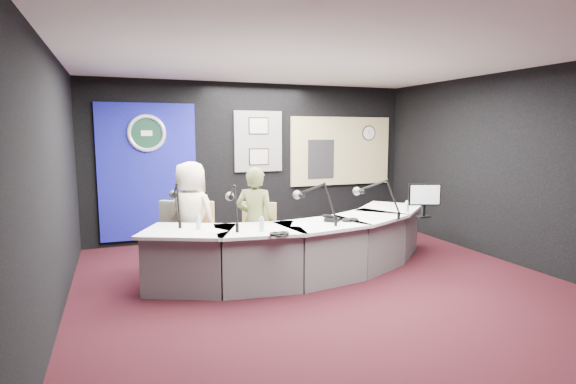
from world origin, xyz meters
name	(u,v)px	position (x,y,z in m)	size (l,w,h in m)	color
ground	(325,285)	(0.00, 0.00, 0.00)	(6.00, 6.00, 0.00)	black
ceiling	(328,57)	(0.00, 0.00, 2.80)	(6.00, 6.00, 0.02)	silver
wall_back	(255,161)	(0.00, 3.00, 1.40)	(6.00, 0.02, 2.80)	black
wall_front	(545,219)	(0.00, -3.00, 1.40)	(6.00, 0.02, 2.80)	black
wall_left	(51,185)	(-3.00, 0.00, 1.40)	(0.02, 6.00, 2.80)	black
wall_right	(512,168)	(3.00, 0.00, 1.40)	(0.02, 6.00, 2.80)	black
broadcast_desk	(305,247)	(-0.05, 0.55, 0.38)	(4.50, 1.90, 0.75)	silver
backdrop_panel	(148,172)	(-1.90, 2.97, 1.25)	(1.60, 0.05, 2.30)	navy
agency_seal	(147,133)	(-1.90, 2.93, 1.90)	(0.63, 0.63, 0.07)	silver
seal_center	(147,133)	(-1.90, 2.94, 1.90)	(0.48, 0.48, 0.01)	#0D3220
pinboard	(258,141)	(0.05, 2.97, 1.75)	(0.90, 0.04, 1.10)	slate
framed_photo_upper	(259,126)	(0.05, 2.94, 2.03)	(0.34, 0.02, 0.27)	gray
framed_photo_lower	(259,157)	(0.05, 2.94, 1.47)	(0.34, 0.02, 0.27)	gray
booth_window_frame	(341,151)	(1.75, 2.97, 1.55)	(2.12, 0.06, 1.32)	tan
booth_glow	(341,151)	(1.75, 2.96, 1.55)	(2.00, 0.02, 1.20)	#FFE8A1
equipment_rack	(321,159)	(1.30, 2.94, 1.40)	(0.55, 0.02, 0.75)	black
wall_clock	(369,133)	(2.35, 2.94, 1.90)	(0.28, 0.28, 0.01)	white
armchair_left	(192,241)	(-1.47, 1.18, 0.44)	(0.49, 0.49, 0.87)	tan
armchair_right	(255,239)	(-0.69, 0.74, 0.50)	(0.56, 0.56, 1.00)	tan
draped_jacket	(178,226)	(-1.63, 1.38, 0.62)	(0.50, 0.10, 0.70)	#656255
person_man	(191,217)	(-1.47, 1.18, 0.77)	(0.75, 0.49, 1.53)	beige
person_woman	(255,221)	(-0.69, 0.74, 0.73)	(0.53, 0.35, 1.46)	#535F32
computer_monitor	(424,194)	(1.54, 0.11, 1.07)	(0.45, 0.03, 0.30)	black
desk_phone	(332,220)	(0.23, 0.29, 0.78)	(0.18, 0.15, 0.05)	black
headphones_near	(350,220)	(0.46, 0.23, 0.77)	(0.20, 0.20, 0.03)	black
headphones_far	(279,234)	(-0.69, -0.20, 0.77)	(0.21, 0.21, 0.04)	black
paper_stack	(214,231)	(-1.34, 0.29, 0.75)	(0.19, 0.27, 0.00)	white
notepad	(300,224)	(-0.22, 0.29, 0.75)	(0.22, 0.31, 0.00)	white
boom_mic_a	(176,200)	(-1.69, 0.90, 1.05)	(0.16, 0.74, 0.60)	black
boom_mic_b	(233,203)	(-1.07, 0.43, 1.05)	(0.19, 0.74, 0.60)	black
boom_mic_c	(316,200)	(-0.01, 0.29, 1.05)	(0.43, 0.66, 0.60)	black
boom_mic_d	(377,196)	(0.95, 0.36, 1.05)	(0.49, 0.62, 0.60)	black
water_bottles	(319,216)	(0.03, 0.27, 0.84)	(3.10, 0.50, 0.18)	silver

